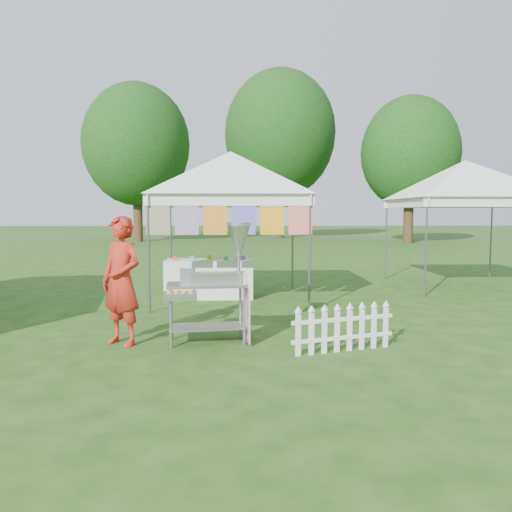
{
  "coord_description": "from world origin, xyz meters",
  "views": [
    {
      "loc": [
        0.17,
        -6.7,
        1.77
      ],
      "look_at": [
        0.43,
        0.97,
        1.1
      ],
      "focal_mm": 35.0,
      "sensor_mm": 36.0,
      "label": 1
    }
  ],
  "objects": [
    {
      "name": "ground",
      "position": [
        0.0,
        0.0,
        0.0
      ],
      "size": [
        120.0,
        120.0,
        0.0
      ],
      "primitive_type": "plane",
      "color": "#204212",
      "rests_on": "ground"
    },
    {
      "name": "canopy_main",
      "position": [
        0.0,
        3.49,
        2.99
      ],
      "size": [
        4.24,
        4.24,
        3.45
      ],
      "color": "#59595E",
      "rests_on": "ground"
    },
    {
      "name": "canopy_right",
      "position": [
        5.5,
        5.0,
        2.99
      ],
      "size": [
        4.24,
        4.24,
        3.45
      ],
      "color": "#59595E",
      "rests_on": "ground"
    },
    {
      "name": "tree_left",
      "position": [
        -6.0,
        24.0,
        5.83
      ],
      "size": [
        6.4,
        6.4,
        9.53
      ],
      "color": "#322012",
      "rests_on": "ground"
    },
    {
      "name": "tree_mid",
      "position": [
        3.0,
        28.0,
        7.14
      ],
      "size": [
        7.6,
        7.6,
        11.52
      ],
      "color": "#322012",
      "rests_on": "ground"
    },
    {
      "name": "tree_right",
      "position": [
        10.0,
        22.0,
        5.18
      ],
      "size": [
        5.6,
        5.6,
        8.42
      ],
      "color": "#322012",
      "rests_on": "ground"
    },
    {
      "name": "donut_cart",
      "position": [
        -0.1,
        0.01,
        0.96
      ],
      "size": [
        1.18,
        0.92,
        1.64
      ],
      "rotation": [
        0.0,
        0.0,
        0.11
      ],
      "color": "gray",
      "rests_on": "ground"
    },
    {
      "name": "vendor",
      "position": [
        -1.4,
        -0.06,
        0.86
      ],
      "size": [
        0.75,
        0.69,
        1.73
      ],
      "primitive_type": "imported",
      "rotation": [
        0.0,
        0.0,
        -0.56
      ],
      "color": "#B42516",
      "rests_on": "ground"
    },
    {
      "name": "picket_fence",
      "position": [
        1.49,
        -0.51,
        0.29
      ],
      "size": [
        1.38,
        0.46,
        0.56
      ],
      "rotation": [
        0.0,
        0.0,
        0.31
      ],
      "color": "white",
      "rests_on": "ground"
    },
    {
      "name": "display_table",
      "position": [
        -0.45,
        3.61,
        0.4
      ],
      "size": [
        1.8,
        0.7,
        0.8
      ],
      "primitive_type": "cube",
      "color": "white",
      "rests_on": "ground"
    }
  ]
}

